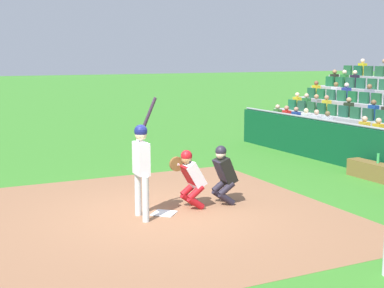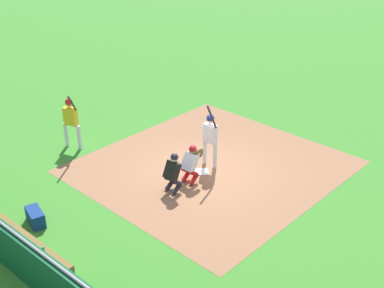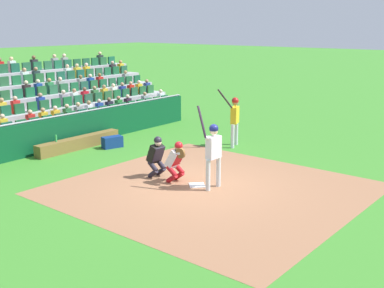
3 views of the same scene
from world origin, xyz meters
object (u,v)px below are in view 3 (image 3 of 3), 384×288
Objects in this scene: home_plate_umpire at (157,155)px; water_bottle_on_bench at (56,138)px; home_plate_marker at (197,185)px; on_deck_batter at (235,116)px; catcher_crouching at (176,159)px; dugout_bench at (79,143)px; batter_at_plate at (213,148)px; equipment_duffel_bag at (112,142)px.

water_bottle_on_bench is at bearing -87.95° from home_plate_umpire.
home_plate_marker is 0.20× the size of on_deck_batter.
catcher_crouching is 0.57× the size of on_deck_batter.
home_plate_umpire is 4.71m from dugout_bench.
batter_at_plate is 1.82× the size of home_plate_umpire.
home_plate_umpire is at bearing -84.45° from batter_at_plate.
batter_at_plate is 1.26m from catcher_crouching.
batter_at_plate reaches higher than home_plate_marker.
catcher_crouching is at bearing -78.24° from home_plate_marker.
home_plate_marker is 4.98m from on_deck_batter.
water_bottle_on_bench is at bearing -9.91° from equipment_duffel_bag.
equipment_duffel_bag is (-1.84, 0.91, -0.35)m from water_bottle_on_bench.
on_deck_batter is (-2.98, 3.49, 0.96)m from equipment_duffel_bag.
batter_at_plate is at bearing 93.08° from water_bottle_on_bench.
home_plate_umpire is (0.19, -1.94, -0.46)m from batter_at_plate.
dugout_bench is at bearing -98.64° from catcher_crouching.
on_deck_batter is at bearing 146.90° from equipment_duffel_bag.
water_bottle_on_bench is 0.34× the size of equipment_duffel_bag.
home_plate_marker is 1.60m from home_plate_umpire.
water_bottle_on_bench is 0.11× the size of on_deck_batter.
catcher_crouching is 5.45m from water_bottle_on_bench.
catcher_crouching is (0.14, -0.65, 0.69)m from home_plate_marker.
water_bottle_on_bench reaches higher than home_plate_marker.
batter_at_plate reaches higher than home_plate_umpire.
batter_at_plate is at bearing 95.55° from home_plate_umpire.
catcher_crouching is 4.98× the size of water_bottle_on_bench.
home_plate_umpire is 4.13m from equipment_duffel_bag.
water_bottle_on_bench is (0.96, -0.05, 0.35)m from dugout_bench.
catcher_crouching is 4.81m from on_deck_batter.
equipment_duffel_bag is at bearing -104.56° from batter_at_plate.
dugout_bench is at bearing -96.45° from home_plate_marker.
batter_at_plate reaches higher than catcher_crouching.
home_plate_umpire is 0.58× the size of on_deck_batter.
water_bottle_on_bench is at bearing -42.44° from on_deck_batter.
batter_at_plate is 1.06× the size of on_deck_batter.
dugout_bench reaches higher than home_plate_marker.
equipment_duffel_bag is 4.69m from on_deck_batter.
equipment_duffel_bag is (-1.56, -5.19, 0.20)m from home_plate_marker.
home_plate_marker is 6.09m from dugout_bench.
water_bottle_on_bench reaches higher than equipment_duffel_bag.
catcher_crouching is 5.48m from dugout_bench.
dugout_bench is at bearing 177.11° from water_bottle_on_bench.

